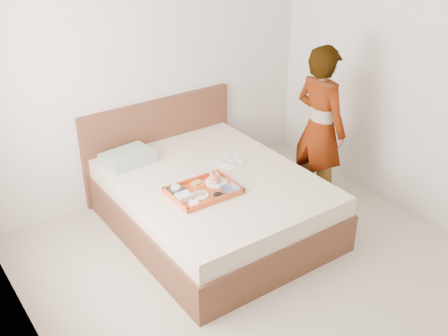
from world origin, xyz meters
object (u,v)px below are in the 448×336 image
dinner_plate (232,163)px  bed (213,203)px  person (320,128)px  tray (203,190)px

dinner_plate → bed: bearing=-158.5°
person → dinner_plate: bearing=66.6°
tray → person: 1.33m
bed → tray: bearing=-140.2°
tray → dinner_plate: size_ratio=2.48×
dinner_plate → person: person is taller
bed → tray: (-0.22, -0.18, 0.29)m
bed → tray: size_ratio=3.54×
bed → person: 1.22m
tray → bed: bearing=40.5°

